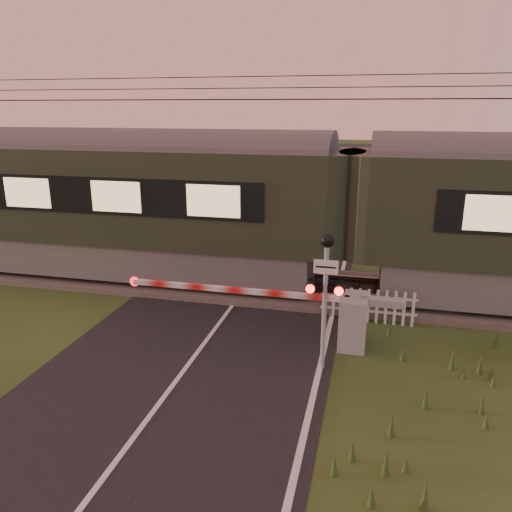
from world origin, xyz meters
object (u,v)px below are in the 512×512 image
(train, at_px, (349,212))
(crossing_signal, at_px, (326,278))
(boom_gate, at_px, (342,318))
(picket_fence, at_px, (368,306))

(train, height_order, crossing_signal, train)
(boom_gate, relative_size, crossing_signal, 2.26)
(boom_gate, relative_size, picket_fence, 2.74)
(train, xyz_separation_m, picket_fence, (0.69, -1.89, -2.01))
(crossing_signal, bearing_deg, picket_fence, 71.65)
(train, distance_m, picket_fence, 2.85)
(train, bearing_deg, picket_fence, -69.97)
(boom_gate, bearing_deg, picket_fence, 67.92)
(boom_gate, xyz_separation_m, crossing_signal, (-0.30, -1.21, 1.34))
(boom_gate, distance_m, picket_fence, 1.55)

